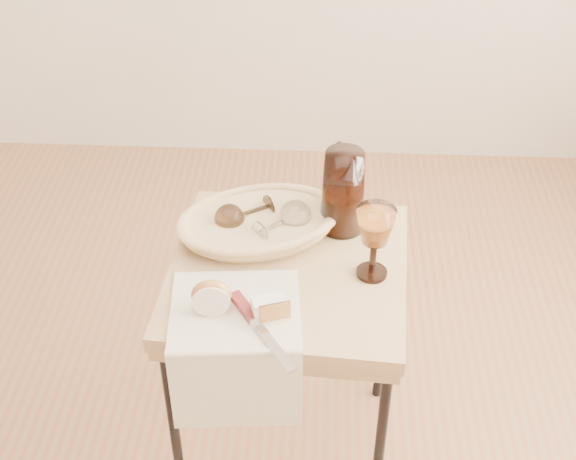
# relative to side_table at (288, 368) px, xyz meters

# --- Properties ---
(side_table) EXTENTS (0.58, 0.58, 0.68)m
(side_table) POSITION_rel_side_table_xyz_m (0.00, 0.00, 0.00)
(side_table) COLOR #936641
(side_table) RESTS_ON floor
(tea_towel) EXTENTS (0.30, 0.27, 0.01)m
(tea_towel) POSITION_rel_side_table_xyz_m (-0.11, -0.15, 0.34)
(tea_towel) COLOR white
(tea_towel) RESTS_ON side_table
(bread_basket) EXTENTS (0.41, 0.35, 0.06)m
(bread_basket) POSITION_rel_side_table_xyz_m (-0.08, 0.12, 0.37)
(bread_basket) COLOR tan
(bread_basket) RESTS_ON side_table
(goblet_lying_a) EXTENTS (0.14, 0.12, 0.07)m
(goblet_lying_a) POSITION_rel_side_table_xyz_m (-0.11, 0.13, 0.39)
(goblet_lying_a) COLOR #4E3622
(goblet_lying_a) RESTS_ON bread_basket
(goblet_lying_b) EXTENTS (0.15, 0.14, 0.08)m
(goblet_lying_b) POSITION_rel_side_table_xyz_m (-0.02, 0.10, 0.39)
(goblet_lying_b) COLOR white
(goblet_lying_b) RESTS_ON bread_basket
(pitcher) EXTENTS (0.21, 0.26, 0.25)m
(pitcher) POSITION_rel_side_table_xyz_m (0.12, 0.16, 0.45)
(pitcher) COLOR black
(pitcher) RESTS_ON side_table
(wine_goblet) EXTENTS (0.10, 0.10, 0.18)m
(wine_goblet) POSITION_rel_side_table_xyz_m (0.19, -0.02, 0.43)
(wine_goblet) COLOR white
(wine_goblet) RESTS_ON side_table
(apple_half) EXTENTS (0.09, 0.05, 0.08)m
(apple_half) POSITION_rel_side_table_xyz_m (-0.16, -0.16, 0.39)
(apple_half) COLOR red
(apple_half) RESTS_ON tea_towel
(apple_wedge) EXTENTS (0.08, 0.06, 0.05)m
(apple_wedge) POSITION_rel_side_table_xyz_m (-0.03, -0.17, 0.37)
(apple_wedge) COLOR #EFE4D0
(apple_wedge) RESTS_ON tea_towel
(table_knife) EXTENTS (0.16, 0.22, 0.02)m
(table_knife) POSITION_rel_side_table_xyz_m (-0.05, -0.21, 0.36)
(table_knife) COLOR silver
(table_knife) RESTS_ON tea_towel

